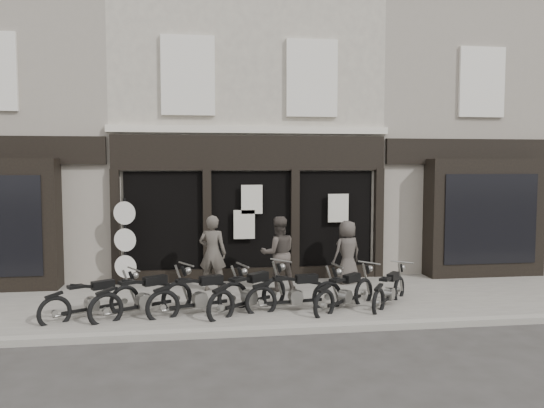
{
  "coord_description": "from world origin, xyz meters",
  "views": [
    {
      "loc": [
        -1.35,
        -10.81,
        3.14
      ],
      "look_at": [
        0.36,
        1.6,
        2.21
      ],
      "focal_mm": 35.0,
      "sensor_mm": 36.0,
      "label": 1
    }
  ],
  "objects": [
    {
      "name": "motorcycle_1",
      "position": [
        -2.47,
        -0.08,
        0.43
      ],
      "size": [
        2.02,
        1.39,
        1.07
      ],
      "rotation": [
        0.0,
        0.0,
        0.53
      ],
      "color": "black",
      "rests_on": "ground"
    },
    {
      "name": "man_left",
      "position": [
        -1.04,
        1.85,
        1.03
      ],
      "size": [
        0.76,
        0.61,
        1.82
      ],
      "primitive_type": "imported",
      "rotation": [
        0.0,
        0.0,
        2.84
      ],
      "color": "#454039",
      "rests_on": "pavement"
    },
    {
      "name": "pavement",
      "position": [
        0.0,
        0.9,
        0.06
      ],
      "size": [
        30.0,
        4.2,
        0.12
      ],
      "primitive_type": "cube",
      "color": "#645E58",
      "rests_on": "ground_plane"
    },
    {
      "name": "motorcycle_0",
      "position": [
        -3.48,
        -0.05,
        0.39
      ],
      "size": [
        1.85,
        1.3,
        0.99
      ],
      "rotation": [
        0.0,
        0.0,
        0.55
      ],
      "color": "black",
      "rests_on": "ground"
    },
    {
      "name": "motorcycle_6",
      "position": [
        2.72,
        0.04,
        0.37
      ],
      "size": [
        1.41,
        1.64,
        0.94
      ],
      "rotation": [
        0.0,
        0.0,
        0.89
      ],
      "color": "black",
      "rests_on": "ground"
    },
    {
      "name": "motorcycle_2",
      "position": [
        -1.35,
        -0.1,
        0.42
      ],
      "size": [
        2.11,
        1.04,
        1.05
      ],
      "rotation": [
        0.0,
        0.0,
        0.35
      ],
      "color": "black",
      "rests_on": "ground"
    },
    {
      "name": "neighbour_left",
      "position": [
        -6.35,
        5.9,
        4.04
      ],
      "size": [
        5.6,
        6.73,
        8.34
      ],
      "color": "gray",
      "rests_on": "ground"
    },
    {
      "name": "motorcycle_5",
      "position": [
        1.69,
        -0.14,
        0.39
      ],
      "size": [
        1.74,
        1.5,
        0.99
      ],
      "rotation": [
        0.0,
        0.0,
        0.68
      ],
      "color": "black",
      "rests_on": "ground"
    },
    {
      "name": "motorcycle_4",
      "position": [
        0.63,
        -0.1,
        0.41
      ],
      "size": [
        2.14,
        0.65,
        1.03
      ],
      "rotation": [
        0.0,
        0.0,
        0.15
      ],
      "color": "black",
      "rests_on": "ground"
    },
    {
      "name": "ground_plane",
      "position": [
        0.0,
        0.0,
        0.0
      ],
      "size": [
        90.0,
        90.0,
        0.0
      ],
      "primitive_type": "plane",
      "color": "#2D2B28",
      "rests_on": "ground"
    },
    {
      "name": "motorcycle_3",
      "position": [
        -0.34,
        -0.07,
        0.43
      ],
      "size": [
        1.88,
        1.62,
        1.07
      ],
      "rotation": [
        0.0,
        0.0,
        0.68
      ],
      "color": "black",
      "rests_on": "ground"
    },
    {
      "name": "man_right",
      "position": [
        2.38,
        2.18,
        0.92
      ],
      "size": [
        0.92,
        0.76,
        1.61
      ],
      "primitive_type": "imported",
      "rotation": [
        0.0,
        0.0,
        3.52
      ],
      "color": "#3F3A35",
      "rests_on": "pavement"
    },
    {
      "name": "central_building",
      "position": [
        0.0,
        5.95,
        4.08
      ],
      "size": [
        7.3,
        6.22,
        8.34
      ],
      "color": "#B1AA97",
      "rests_on": "ground"
    },
    {
      "name": "kerb",
      "position": [
        0.0,
        -1.25,
        0.07
      ],
      "size": [
        30.0,
        0.25,
        0.13
      ],
      "primitive_type": "cube",
      "color": "gray",
      "rests_on": "ground_plane"
    },
    {
      "name": "man_centre",
      "position": [
        0.52,
        1.66,
        1.02
      ],
      "size": [
        0.92,
        0.74,
        1.79
      ],
      "primitive_type": "imported",
      "rotation": [
        0.0,
        0.0,
        3.21
      ],
      "color": "#3E3832",
      "rests_on": "pavement"
    },
    {
      "name": "neighbour_right",
      "position": [
        6.35,
        5.9,
        4.04
      ],
      "size": [
        5.6,
        6.73,
        8.34
      ],
      "color": "gray",
      "rests_on": "ground"
    },
    {
      "name": "advert_sign_post",
      "position": [
        -3.15,
        2.37,
        1.13
      ],
      "size": [
        0.55,
        0.36,
        2.33
      ],
      "rotation": [
        0.0,
        0.0,
        -0.31
      ],
      "color": "black",
      "rests_on": "ground"
    }
  ]
}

